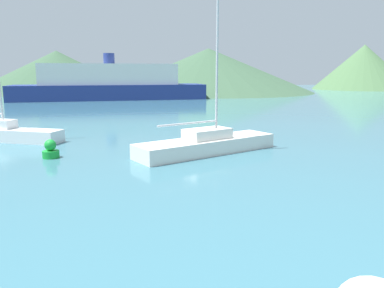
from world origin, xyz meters
TOP-DOWN VIEW (x-y plane):
  - sailboat_middle at (0.59, 17.64)m, footprint 8.02×5.13m
  - ferry_distant at (-5.47, 59.18)m, footprint 29.62×8.42m
  - buoy_marker at (-7.24, 17.88)m, footprint 0.80×0.80m
  - hill_central at (-17.32, 85.41)m, footprint 35.16×35.16m
  - hill_east at (15.02, 79.96)m, footprint 44.95×44.95m
  - hill_far_east at (56.22, 85.31)m, footprint 24.31×24.31m

SIDE VIEW (x-z plane):
  - buoy_marker at x=-7.24m, z-range -0.08..0.84m
  - sailboat_middle at x=0.59m, z-range -4.17..5.17m
  - ferry_distant at x=-5.47m, z-range -1.13..5.93m
  - hill_central at x=-17.32m, z-range 0.00..8.78m
  - hill_east at x=15.02m, z-range 0.00..9.29m
  - hill_far_east at x=56.22m, z-range 0.00..11.02m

